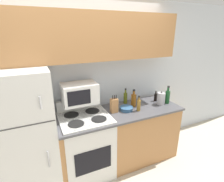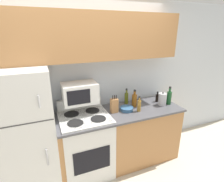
{
  "view_description": "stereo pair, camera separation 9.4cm",
  "coord_description": "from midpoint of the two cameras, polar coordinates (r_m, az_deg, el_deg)",
  "views": [
    {
      "loc": [
        -0.75,
        -1.83,
        2.09
      ],
      "look_at": [
        0.22,
        0.29,
        1.28
      ],
      "focal_mm": 28.0,
      "sensor_mm": 36.0,
      "label": 1
    },
    {
      "loc": [
        -0.66,
        -1.86,
        2.09
      ],
      "look_at": [
        0.22,
        0.29,
        1.28
      ],
      "focal_mm": 28.0,
      "sensor_mm": 36.0,
      "label": 2
    }
  ],
  "objects": [
    {
      "name": "bottle_vinegar",
      "position": [
        2.66,
        7.72,
        -4.53
      ],
      "size": [
        0.06,
        0.06,
        0.24
      ],
      "color": "olive",
      "rests_on": "lower_cabinets"
    },
    {
      "name": "kettle",
      "position": [
        2.97,
        14.84,
        -2.37
      ],
      "size": [
        0.13,
        0.13,
        0.22
      ],
      "color": "#B7B7BC",
      "rests_on": "lower_cabinets"
    },
    {
      "name": "bowl",
      "position": [
        2.68,
        3.7,
        -5.71
      ],
      "size": [
        0.2,
        0.2,
        0.06
      ],
      "color": "#335B84",
      "rests_on": "lower_cabinets"
    },
    {
      "name": "bottle_olive_oil",
      "position": [
        2.9,
        3.47,
        -2.17
      ],
      "size": [
        0.06,
        0.06,
        0.26
      ],
      "color": "#5B6619",
      "rests_on": "lower_cabinets"
    },
    {
      "name": "bottle_whiskey",
      "position": [
        2.81,
        6.11,
        -2.84
      ],
      "size": [
        0.08,
        0.08,
        0.28
      ],
      "color": "brown",
      "rests_on": "lower_cabinets"
    },
    {
      "name": "stove",
      "position": [
        2.73,
        -9.4,
        -16.99
      ],
      "size": [
        0.69,
        0.66,
        1.11
      ],
      "color": "silver",
      "rests_on": "ground_plane"
    },
    {
      "name": "microwave",
      "position": [
        2.49,
        -11.63,
        -0.75
      ],
      "size": [
        0.48,
        0.34,
        0.28
      ],
      "color": "silver",
      "rests_on": "stove"
    },
    {
      "name": "bottle_wine_green",
      "position": [
        3.03,
        16.82,
        -1.73
      ],
      "size": [
        0.08,
        0.08,
        0.3
      ],
      "color": "#194C23",
      "rests_on": "lower_cabinets"
    },
    {
      "name": "upper_cabinets",
      "position": [
        2.47,
        -8.47,
        17.13
      ],
      "size": [
        2.67,
        0.32,
        0.64
      ],
      "color": "#B27A47",
      "rests_on": "refrigerator"
    },
    {
      "name": "knife_block",
      "position": [
        2.59,
        -0.36,
        -4.72
      ],
      "size": [
        0.1,
        0.08,
        0.27
      ],
      "color": "#B27A47",
      "rests_on": "lower_cabinets"
    },
    {
      "name": "refrigerator",
      "position": [
        2.52,
        -27.78,
        -12.83
      ],
      "size": [
        0.74,
        0.7,
        1.69
      ],
      "color": "silver",
      "rests_on": "ground_plane"
    },
    {
      "name": "bottle_soy_sauce",
      "position": [
        3.1,
        13.2,
        -1.91
      ],
      "size": [
        0.05,
        0.05,
        0.18
      ],
      "color": "black",
      "rests_on": "lower_cabinets"
    },
    {
      "name": "wall_back",
      "position": [
        2.77,
        -8.83,
        1.83
      ],
      "size": [
        8.0,
        0.05,
        2.55
      ],
      "color": "silver",
      "rests_on": "ground_plane"
    },
    {
      "name": "lower_cabinets",
      "position": [
        2.91,
        1.56,
        -14.76
      ],
      "size": [
        1.93,
        0.68,
        0.93
      ],
      "color": "#B27A47",
      "rests_on": "ground_plane"
    },
    {
      "name": "ground_plane",
      "position": [
        2.87,
        -2.91,
        -27.52
      ],
      "size": [
        12.0,
        12.0,
        0.0
      ],
      "primitive_type": "plane",
      "color": "beige"
    }
  ]
}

